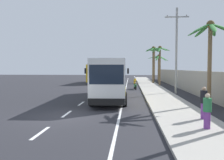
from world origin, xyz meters
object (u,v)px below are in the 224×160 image
Objects in this scene: utility_pole_mid at (176,49)px; palm_second at (160,56)px; palm_third at (154,55)px; coach_bus_foreground at (111,77)px; palm_fourth at (153,58)px; coach_bus_far_lane at (99,73)px; pedestrian_near_kerb at (204,102)px; palm_nearest at (159,62)px; palm_farthest at (210,43)px; pedestrian_midwalk at (207,110)px; motorcycle_beside_bus at (135,84)px.

utility_pole_mid reaches higher than palm_second.
palm_third is (0.96, 17.28, 1.03)m from palm_second.
coach_bus_foreground is 21.66m from palm_fourth.
palm_third is (11.22, 9.49, 3.72)m from coach_bus_far_lane.
pedestrian_near_kerb is at bearing -94.99° from utility_pole_mid.
palm_nearest is 28.62m from palm_farthest.
pedestrian_near_kerb is at bearing -90.49° from palm_fourth.
coach_bus_far_lane is 34.12m from pedestrian_midwalk.
palm_third reaches higher than coach_bus_foreground.
pedestrian_midwalk is 35.65m from palm_nearest.
coach_bus_foreground reaches higher than pedestrian_midwalk.
motorcycle_beside_bus is at bearing -102.06° from palm_third.
utility_pole_mid is at bearing -58.31° from coach_bus_far_lane.
utility_pole_mid is (1.17, 13.36, 3.87)m from pedestrian_near_kerb.
palm_farthest is (1.22, -18.21, -0.03)m from palm_second.
palm_nearest is (0.54, 20.10, -1.01)m from utility_pole_mid.
palm_nearest is at bearing 73.69° from coach_bus_foreground.
palm_fourth is (0.25, 29.32, 3.55)m from pedestrian_near_kerb.
palm_fourth reaches higher than coach_bus_foreground.
pedestrian_near_kerb is 0.27× the size of palm_farthest.
palm_fourth is (-0.92, 15.97, -0.33)m from utility_pole_mid.
pedestrian_midwalk reaches higher than motorcycle_beside_bus.
palm_fourth is at bearing 93.76° from palm_farthest.
palm_third reaches higher than coach_bus_far_lane.
coach_bus_foreground is 32.72m from palm_third.
motorcycle_beside_bus is 0.36× the size of palm_nearest.
palm_fourth is at bearing -120.90° from pedestrian_near_kerb.
palm_fourth is (0.72, 31.33, 3.61)m from pedestrian_midwalk.
palm_nearest is (11.34, 2.61, 1.97)m from coach_bus_far_lane.
utility_pole_mid is (10.80, -17.49, 2.98)m from coach_bus_far_lane.
coach_bus_far_lane is at bearing 116.57° from motorcycle_beside_bus.
coach_bus_foreground is 2.25× the size of palm_nearest.
palm_third reaches higher than palm_second.
palm_farthest is (7.41, -3.77, 2.63)m from coach_bus_foreground.
palm_third is at bearing -122.67° from pedestrian_near_kerb.
palm_fourth is (-1.46, -4.13, 0.68)m from palm_nearest.
pedestrian_midwalk is 31.54m from palm_fourth.
palm_third reaches higher than palm_farthest.
palm_farthest reaches higher than palm_second.
pedestrian_near_kerb is at bearing 19.57° from pedestrian_midwalk.
coach_bus_foreground is at bearing 153.03° from palm_farthest.
palm_farthest is at bearing -86.16° from palm_second.
coach_bus_far_lane is 15.16m from palm_third.
palm_fourth is (3.44, 11.36, 3.90)m from motorcycle_beside_bus.
coach_bus_far_lane reaches higher than pedestrian_near_kerb.
pedestrian_near_kerb reaches higher than pedestrian_midwalk.
pedestrian_near_kerb is 2.06m from pedestrian_midwalk.
coach_bus_far_lane is at bearing 142.81° from palm_second.
palm_third is at bearing 90.43° from palm_farthest.
coach_bus_far_lane is 11.81m from palm_nearest.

